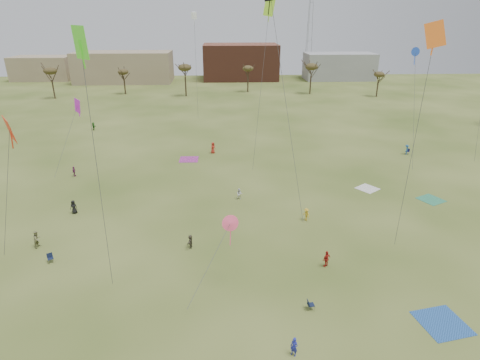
{
  "coord_description": "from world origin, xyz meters",
  "views": [
    {
      "loc": [
        -1.7,
        -26.36,
        21.51
      ],
      "look_at": [
        0.0,
        12.0,
        5.5
      ],
      "focal_mm": 29.75,
      "sensor_mm": 36.0,
      "label": 1
    }
  ],
  "objects_px": {
    "camp_chair_right": "(408,152)",
    "radio_tower": "(310,22)",
    "flyer_near_right": "(294,347)",
    "camp_chair_left": "(51,260)",
    "spectator_fore_a": "(327,259)",
    "camp_chair_center": "(311,306)"
  },
  "relations": [
    {
      "from": "camp_chair_center",
      "to": "radio_tower",
      "type": "relative_size",
      "value": 0.02
    },
    {
      "from": "spectator_fore_a",
      "to": "camp_chair_right",
      "type": "bearing_deg",
      "value": -159.35
    },
    {
      "from": "flyer_near_right",
      "to": "camp_chair_left",
      "type": "relative_size",
      "value": 1.66
    },
    {
      "from": "camp_chair_right",
      "to": "radio_tower",
      "type": "xyz_separation_m",
      "value": [
        0.95,
        89.72,
        18.95
      ]
    },
    {
      "from": "camp_chair_left",
      "to": "radio_tower",
      "type": "xyz_separation_m",
      "value": [
        48.07,
        119.1,
        18.95
      ]
    },
    {
      "from": "radio_tower",
      "to": "flyer_near_right",
      "type": "bearing_deg",
      "value": -101.7
    },
    {
      "from": "spectator_fore_a",
      "to": "camp_chair_right",
      "type": "relative_size",
      "value": 1.86
    },
    {
      "from": "spectator_fore_a",
      "to": "flyer_near_right",
      "type": "bearing_deg",
      "value": 30.18
    },
    {
      "from": "flyer_near_right",
      "to": "spectator_fore_a",
      "type": "bearing_deg",
      "value": 102.18
    },
    {
      "from": "camp_chair_left",
      "to": "radio_tower",
      "type": "height_order",
      "value": "radio_tower"
    },
    {
      "from": "flyer_near_right",
      "to": "camp_chair_right",
      "type": "bearing_deg",
      "value": 94.82
    },
    {
      "from": "flyer_near_right",
      "to": "radio_tower",
      "type": "relative_size",
      "value": 0.04
    },
    {
      "from": "radio_tower",
      "to": "camp_chair_left",
      "type": "bearing_deg",
      "value": -111.98
    },
    {
      "from": "camp_chair_left",
      "to": "camp_chair_center",
      "type": "bearing_deg",
      "value": -47.93
    },
    {
      "from": "camp_chair_center",
      "to": "radio_tower",
      "type": "xyz_separation_m",
      "value": [
        25.03,
        126.57,
        18.95
      ]
    },
    {
      "from": "spectator_fore_a",
      "to": "camp_chair_right",
      "type": "height_order",
      "value": "spectator_fore_a"
    },
    {
      "from": "camp_chair_left",
      "to": "camp_chair_center",
      "type": "xyz_separation_m",
      "value": [
        23.04,
        -7.47,
        0.0
      ]
    },
    {
      "from": "spectator_fore_a",
      "to": "radio_tower",
      "type": "relative_size",
      "value": 0.04
    },
    {
      "from": "camp_chair_right",
      "to": "camp_chair_center",
      "type": "bearing_deg",
      "value": -88.0
    },
    {
      "from": "flyer_near_right",
      "to": "camp_chair_left",
      "type": "distance_m",
      "value": 24.13
    },
    {
      "from": "camp_chair_center",
      "to": "camp_chair_right",
      "type": "relative_size",
      "value": 1.0
    },
    {
      "from": "spectator_fore_a",
      "to": "camp_chair_center",
      "type": "xyz_separation_m",
      "value": [
        -2.64,
        -5.67,
        -0.55
      ]
    }
  ]
}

